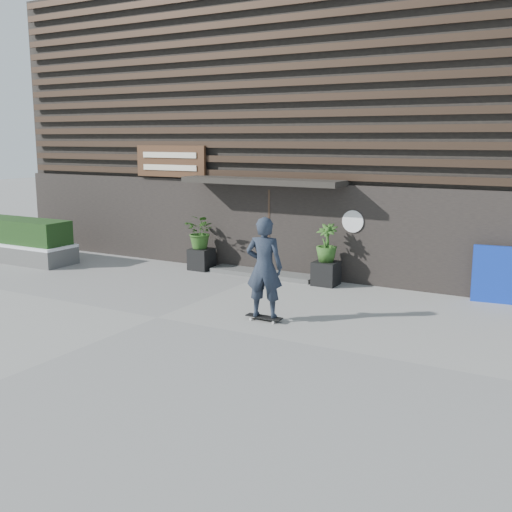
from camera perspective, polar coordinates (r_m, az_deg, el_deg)
The scene contains 12 objects.
ground at distance 12.95m, azimuth -9.15°, elevation -5.66°, with size 80.00×80.00×0.00m, color gray.
entrance_step at distance 16.65m, azimuth 0.73°, elevation -1.60°, with size 3.00×0.80×0.12m, color #4B4C49.
planter_pot_left at distance 17.42m, azimuth -5.07°, elevation -0.29°, with size 0.60×0.60×0.60m, color black.
bamboo_left at distance 17.28m, azimuth -5.12°, elevation 2.25°, with size 0.86×0.75×0.96m, color #2D591E.
planter_pot_right at distance 15.62m, azimuth 6.51°, elevation -1.61°, with size 0.60×0.60×0.60m, color black.
bamboo_right at distance 15.47m, azimuth 6.57°, elevation 1.22°, with size 0.54×0.54×0.96m, color #2D591E.
raised_bed at distance 19.87m, azimuth -20.83°, elevation 0.28°, with size 3.50×1.20×0.50m, color #504F4D.
snow_layer at distance 19.82m, azimuth -20.89°, elevation 1.10°, with size 3.50×1.20×0.08m, color white.
hedge at distance 19.76m, azimuth -20.97°, elevation 2.22°, with size 3.30×1.00×0.70m, color #173413.
blue_tarp at distance 14.78m, azimuth 22.07°, elevation -1.67°, with size 1.38×0.12×1.30m, color #0C2AA6.
building at distance 21.12m, azimuth 7.91°, elevation 11.66°, with size 18.00×11.00×8.00m.
skateboarder at distance 12.29m, azimuth 0.77°, elevation -1.08°, with size 0.84×0.66×2.13m.
Camera 1 is at (7.81, -9.67, 3.64)m, focal length 43.14 mm.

